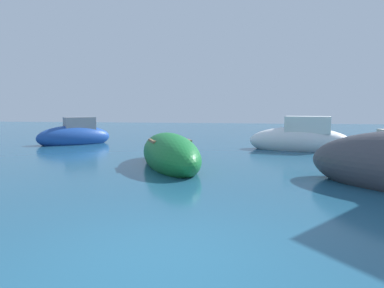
# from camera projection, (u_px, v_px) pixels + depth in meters

# --- Properties ---
(ground) EXTENTS (80.00, 80.00, 0.00)m
(ground) POSITION_uv_depth(u_px,v_px,m) (161.00, 260.00, 4.65)
(ground) COLOR #1E5170
(moored_boat_0) EXTENTS (4.84, 2.43, 1.90)m
(moored_boat_0) POSITION_uv_depth(u_px,v_px,m) (300.00, 139.00, 16.51)
(moored_boat_0) COLOR white
(moored_boat_0) RESTS_ON ground
(moored_boat_1) EXTENTS (3.90, 3.65, 1.76)m
(moored_boat_1) POSITION_uv_depth(u_px,v_px,m) (75.00, 136.00, 19.21)
(moored_boat_1) COLOR #1E479E
(moored_boat_1) RESTS_ON ground
(moored_boat_2) EXTENTS (3.61, 5.25, 1.46)m
(moored_boat_2) POSITION_uv_depth(u_px,v_px,m) (170.00, 154.00, 11.97)
(moored_boat_2) COLOR #197233
(moored_boat_2) RESTS_ON ground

